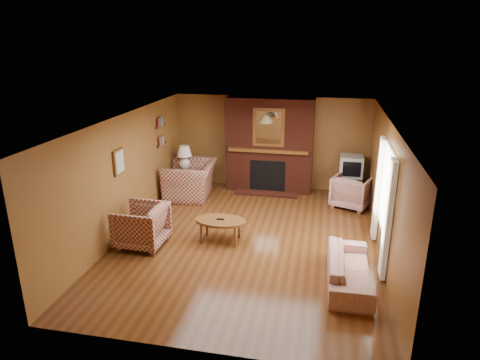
% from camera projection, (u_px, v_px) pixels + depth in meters
% --- Properties ---
extents(floor, '(6.50, 6.50, 0.00)m').
position_uv_depth(floor, '(248.00, 239.00, 8.49)').
color(floor, '#48260F').
rests_on(floor, ground).
extents(ceiling, '(6.50, 6.50, 0.00)m').
position_uv_depth(ceiling, '(249.00, 120.00, 7.72)').
color(ceiling, silver).
rests_on(ceiling, wall_back).
extents(wall_back, '(6.50, 0.00, 6.50)m').
position_uv_depth(wall_back, '(271.00, 143.00, 11.12)').
color(wall_back, brown).
rests_on(wall_back, floor).
extents(wall_front, '(6.50, 0.00, 6.50)m').
position_uv_depth(wall_front, '(199.00, 269.00, 5.09)').
color(wall_front, brown).
rests_on(wall_front, floor).
extents(wall_left, '(0.00, 6.50, 6.50)m').
position_uv_depth(wall_left, '(126.00, 174.00, 8.58)').
color(wall_left, brown).
rests_on(wall_left, floor).
extents(wall_right, '(0.00, 6.50, 6.50)m').
position_uv_depth(wall_right, '(386.00, 191.00, 7.63)').
color(wall_right, brown).
rests_on(wall_right, floor).
extents(fireplace, '(2.20, 0.82, 2.40)m').
position_uv_depth(fireplace, '(269.00, 146.00, 10.88)').
color(fireplace, '#4C1A10').
rests_on(fireplace, floor).
extents(window_right, '(0.10, 1.85, 2.00)m').
position_uv_depth(window_right, '(384.00, 199.00, 7.48)').
color(window_right, '#ECE3C8').
rests_on(window_right, wall_right).
extents(bookshelf, '(0.09, 0.55, 0.71)m').
position_uv_depth(bookshelf, '(162.00, 132.00, 10.18)').
color(bookshelf, brown).
rests_on(bookshelf, wall_left).
extents(botanical_print, '(0.05, 0.40, 0.50)m').
position_uv_depth(botanical_print, '(119.00, 162.00, 8.18)').
color(botanical_print, brown).
rests_on(botanical_print, wall_left).
extents(pendant_light, '(0.36, 0.36, 0.48)m').
position_uv_depth(pendant_light, '(266.00, 119.00, 9.99)').
color(pendant_light, black).
rests_on(pendant_light, ceiling).
extents(plaid_loveseat, '(1.28, 1.44, 0.87)m').
position_uv_depth(plaid_loveseat, '(191.00, 179.00, 10.67)').
color(plaid_loveseat, maroon).
rests_on(plaid_loveseat, floor).
extents(plaid_armchair, '(0.92, 0.90, 0.81)m').
position_uv_depth(plaid_armchair, '(141.00, 226.00, 8.14)').
color(plaid_armchair, maroon).
rests_on(plaid_armchair, floor).
extents(floral_sofa, '(0.70, 1.73, 0.50)m').
position_uv_depth(floral_sofa, '(349.00, 269.00, 6.92)').
color(floral_sofa, beige).
rests_on(floral_sofa, floor).
extents(floral_armchair, '(1.07, 1.08, 0.76)m').
position_uv_depth(floral_armchair, '(352.00, 191.00, 10.02)').
color(floral_armchair, beige).
rests_on(floral_armchair, floor).
extents(coffee_table, '(1.00, 0.62, 0.47)m').
position_uv_depth(coffee_table, '(220.00, 222.00, 8.31)').
color(coffee_table, brown).
rests_on(coffee_table, floor).
extents(side_table, '(0.47, 0.47, 0.59)m').
position_uv_depth(side_table, '(185.00, 180.00, 11.07)').
color(side_table, brown).
rests_on(side_table, floor).
extents(table_lamp, '(0.38, 0.38, 0.62)m').
position_uv_depth(table_lamp, '(184.00, 156.00, 10.86)').
color(table_lamp, silver).
rests_on(table_lamp, side_table).
extents(tv_stand, '(0.56, 0.51, 0.57)m').
position_uv_depth(tv_stand, '(349.00, 187.00, 10.61)').
color(tv_stand, black).
rests_on(tv_stand, floor).
extents(crt_tv, '(0.57, 0.56, 0.51)m').
position_uv_depth(crt_tv, '(351.00, 166.00, 10.43)').
color(crt_tv, '#ABADB3').
rests_on(crt_tv, tv_stand).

